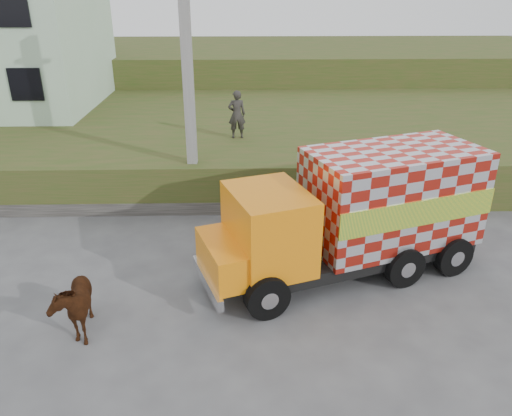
{
  "coord_description": "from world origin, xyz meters",
  "views": [
    {
      "loc": [
        0.57,
        -10.0,
        6.56
      ],
      "look_at": [
        0.87,
        1.59,
        1.3
      ],
      "focal_mm": 35.0,
      "sensor_mm": 36.0,
      "label": 1
    }
  ],
  "objects_px": {
    "utility_pole": "(188,77)",
    "cow": "(73,303)",
    "cargo_truck": "(358,213)",
    "pedestrian": "(237,114)"
  },
  "relations": [
    {
      "from": "utility_pole",
      "to": "cow",
      "type": "xyz_separation_m",
      "value": [
        -1.9,
        -6.16,
        -3.39
      ]
    },
    {
      "from": "cargo_truck",
      "to": "pedestrian",
      "type": "xyz_separation_m",
      "value": [
        -2.93,
        6.58,
        0.79
      ]
    },
    {
      "from": "cargo_truck",
      "to": "pedestrian",
      "type": "bearing_deg",
      "value": 94.58
    },
    {
      "from": "utility_pole",
      "to": "cargo_truck",
      "type": "xyz_separation_m",
      "value": [
        4.27,
        -3.92,
        -2.52
      ]
    },
    {
      "from": "utility_pole",
      "to": "pedestrian",
      "type": "relative_size",
      "value": 4.76
    },
    {
      "from": "cow",
      "to": "pedestrian",
      "type": "xyz_separation_m",
      "value": [
        3.25,
        8.82,
        1.66
      ]
    },
    {
      "from": "utility_pole",
      "to": "pedestrian",
      "type": "xyz_separation_m",
      "value": [
        1.35,
        2.66,
        -1.73
      ]
    },
    {
      "from": "cow",
      "to": "pedestrian",
      "type": "relative_size",
      "value": 0.96
    },
    {
      "from": "cow",
      "to": "pedestrian",
      "type": "distance_m",
      "value": 9.54
    },
    {
      "from": "cow",
      "to": "pedestrian",
      "type": "bearing_deg",
      "value": 56.66
    }
  ]
}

